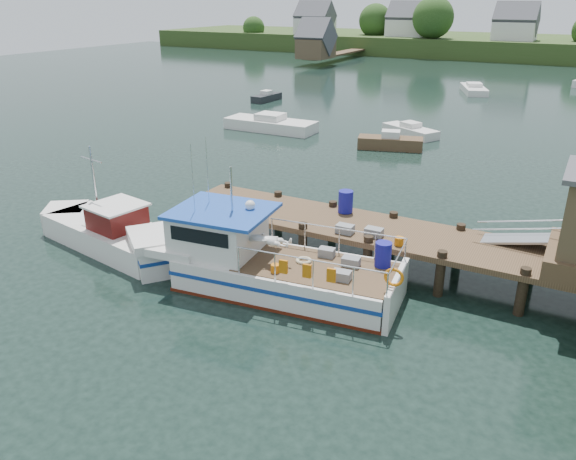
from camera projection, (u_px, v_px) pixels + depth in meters
The scene contains 10 objects.
ground_plane at pixel (330, 253), 21.48m from camera, with size 160.00×160.00×0.00m, color black.
far_shore at pixel (552, 45), 87.35m from camera, with size 140.00×42.55×9.22m.
dock at pixel (519, 230), 17.74m from camera, with size 16.60×3.00×4.78m.
lobster_boat at pixel (252, 261), 18.78m from camera, with size 10.25×3.93×4.86m.
work_boat at pixel (107, 230), 21.95m from camera, with size 7.50×3.33×3.92m.
moored_rowboat at pixel (390, 142), 35.94m from camera, with size 4.29×2.46×1.18m.
moored_a at pixel (271, 124), 40.88m from camera, with size 6.76×2.35×1.24m.
moored_b at pixel (410, 130), 39.44m from camera, with size 4.46×3.34×0.95m.
moored_d at pixel (474, 89), 56.92m from camera, with size 3.89×6.11×0.98m.
moored_e at pixel (267, 97), 52.44m from camera, with size 1.43×3.57×0.96m.
Camera 1 is at (7.94, -17.86, 9.10)m, focal length 35.00 mm.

